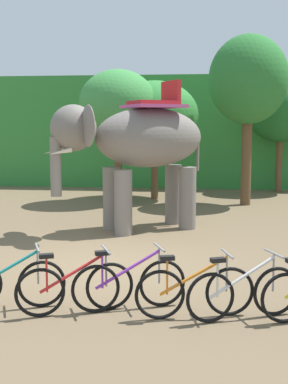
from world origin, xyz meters
TOP-DOWN VIEW (x-y plane):
  - ground_plane at (0.00, 0.00)m, footprint 80.00×80.00m
  - foliage_hedge at (0.00, 14.92)m, footprint 36.00×6.00m
  - tree_far_left at (-1.07, 7.91)m, footprint 2.61×2.61m
  - tree_right at (0.09, 8.87)m, footprint 3.08×3.08m
  - tree_center at (3.24, 7.85)m, footprint 2.59×2.59m
  - tree_center_right at (4.79, 11.24)m, footprint 2.62×2.62m
  - elephant at (0.17, 3.36)m, footprint 4.03×3.26m
  - bike_teal at (-1.01, -2.53)m, footprint 1.59×0.78m
  - bike_red at (0.01, -2.53)m, footprint 1.59×0.78m
  - bike_purple at (0.76, -2.29)m, footprint 1.61×0.75m
  - bike_orange at (1.71, -2.50)m, footprint 1.67×0.60m
  - bike_white at (2.39, -2.48)m, footprint 1.60×0.77m

SIDE VIEW (x-z plane):
  - ground_plane at x=0.00m, z-range 0.00..0.00m
  - bike_teal at x=-1.01m, z-range -0.07..0.85m
  - bike_red at x=0.01m, z-range -0.07..0.85m
  - bike_purple at x=0.76m, z-range -0.07..0.85m
  - bike_orange at x=1.71m, z-range -0.07..0.85m
  - bike_white at x=2.39m, z-range -0.07..0.85m
  - elephant at x=0.17m, z-range 0.31..4.09m
  - foliage_hedge at x=0.00m, z-range 0.00..4.68m
  - tree_right at x=0.09m, z-range 0.89..5.09m
  - tree_center_right at x=4.79m, z-range 0.97..5.38m
  - tree_far_left at x=-1.07m, z-range 1.11..5.62m
  - tree_center at x=3.24m, z-range 1.29..6.86m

